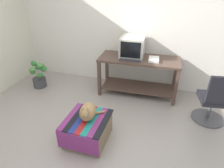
{
  "coord_description": "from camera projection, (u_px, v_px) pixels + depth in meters",
  "views": [
    {
      "loc": [
        0.91,
        -1.84,
        2.09
      ],
      "look_at": [
        0.08,
        0.85,
        0.55
      ],
      "focal_mm": 30.53,
      "sensor_mm": 36.0,
      "label": 1
    }
  ],
  "objects": [
    {
      "name": "back_wall",
      "position": [
        126.0,
        24.0,
        3.88
      ],
      "size": [
        8.0,
        0.1,
        2.6
      ],
      "primitive_type": "cube",
      "color": "silver",
      "rests_on": "ground_plane"
    },
    {
      "name": "ground_plane",
      "position": [
        90.0,
        143.0,
        2.78
      ],
      "size": [
        14.0,
        14.0,
        0.0
      ],
      "primitive_type": "plane",
      "color": "#9E9389"
    },
    {
      "name": "keyboard",
      "position": [
        130.0,
        59.0,
        3.56
      ],
      "size": [
        0.4,
        0.16,
        0.02
      ],
      "primitive_type": "cube",
      "rotation": [
        0.0,
        0.0,
        0.01
      ],
      "color": "#333338",
      "rests_on": "desk"
    },
    {
      "name": "book",
      "position": [
        154.0,
        59.0,
        3.54
      ],
      "size": [
        0.21,
        0.29,
        0.04
      ],
      "primitive_type": "cube",
      "rotation": [
        0.0,
        0.0,
        0.07
      ],
      "color": "white",
      "rests_on": "desk"
    },
    {
      "name": "tv_monitor",
      "position": [
        133.0,
        47.0,
        3.68
      ],
      "size": [
        0.47,
        0.54,
        0.38
      ],
      "rotation": [
        0.0,
        0.0,
        0.04
      ],
      "color": "#BCB7A8",
      "rests_on": "desk"
    },
    {
      "name": "cat",
      "position": [
        88.0,
        112.0,
        2.65
      ],
      "size": [
        0.34,
        0.39,
        0.27
      ],
      "rotation": [
        0.0,
        0.0,
        0.17
      ],
      "color": "#9E7A4C",
      "rests_on": "ottoman_with_blanket"
    },
    {
      "name": "desk",
      "position": [
        138.0,
        70.0,
        3.77
      ],
      "size": [
        1.56,
        0.69,
        0.78
      ],
      "rotation": [
        0.0,
        0.0,
        0.04
      ],
      "color": "#4C382D",
      "rests_on": "ground_plane"
    },
    {
      "name": "office_chair",
      "position": [
        214.0,
        102.0,
        3.03
      ],
      "size": [
        0.52,
        0.52,
        0.89
      ],
      "rotation": [
        0.0,
        0.0,
        3.28
      ],
      "color": "#4C4C51",
      "rests_on": "ground_plane"
    },
    {
      "name": "ottoman_with_blanket",
      "position": [
        87.0,
        129.0,
        2.77
      ],
      "size": [
        0.6,
        0.66,
        0.37
      ],
      "color": "#7A664C",
      "rests_on": "ground_plane"
    },
    {
      "name": "potted_plant",
      "position": [
        39.0,
        76.0,
        4.16
      ],
      "size": [
        0.37,
        0.36,
        0.58
      ],
      "color": "#3D3D42",
      "rests_on": "ground_plane"
    }
  ]
}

